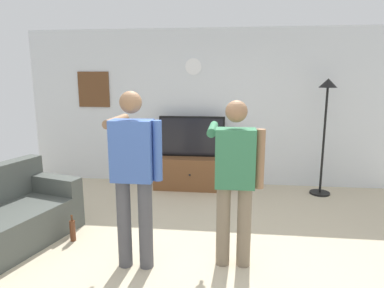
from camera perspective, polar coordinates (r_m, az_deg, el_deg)
ground_plane at (r=3.60m, az=-1.11°, el=-20.55°), size 8.40×8.40×0.00m
back_wall at (r=6.02m, az=2.60°, el=6.03°), size 6.40×0.10×2.70m
tv_stand at (r=5.90m, az=-0.07°, el=-4.72°), size 1.25×0.56×0.55m
television at (r=5.81m, az=-0.02°, el=1.28°), size 1.12×0.07×0.69m
wall_clock at (r=5.96m, az=0.25°, el=12.85°), size 0.28×0.03×0.28m
framed_picture at (r=6.42m, az=-16.11°, el=8.78°), size 0.57×0.04×0.62m
floor_lamp at (r=5.76m, az=21.51°, el=4.88°), size 0.32×0.32×1.87m
person_standing_nearer_lamp at (r=3.35m, az=-9.79°, el=-4.40°), size 0.58×0.78×1.77m
person_standing_nearer_couch at (r=3.38m, az=7.17°, el=-5.24°), size 0.56×0.78×1.68m
side_couch at (r=4.52m, az=-28.51°, el=-10.61°), size 1.21×1.63×0.87m
beverage_bottle at (r=4.34m, az=-19.37°, el=-13.48°), size 0.07×0.07×0.32m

